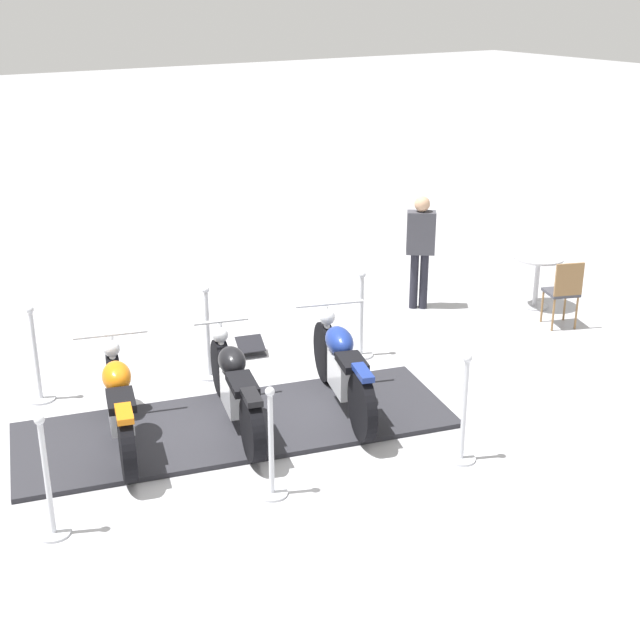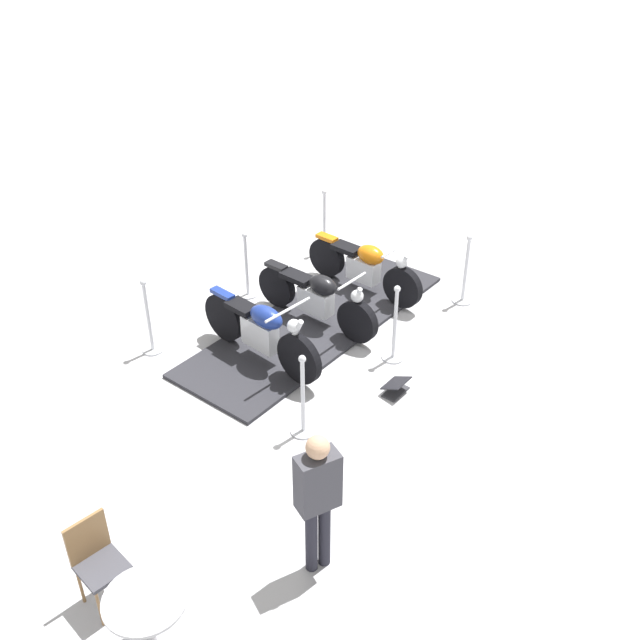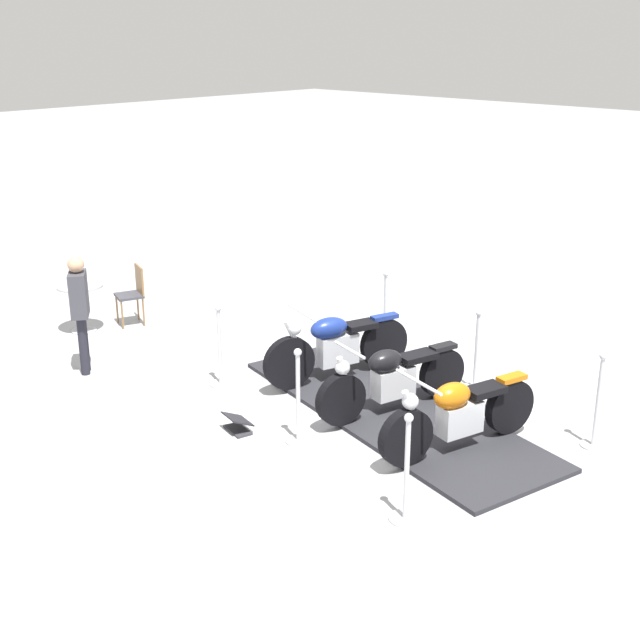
% 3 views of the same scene
% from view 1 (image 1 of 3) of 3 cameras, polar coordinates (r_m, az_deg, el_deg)
% --- Properties ---
extents(ground_plane, '(80.00, 80.00, 0.00)m').
position_cam_1_polar(ground_plane, '(9.43, -5.43, -7.00)').
color(ground_plane, '#B2B2B7').
extents(display_platform, '(2.55, 4.82, 0.05)m').
position_cam_1_polar(display_platform, '(9.42, -5.44, -6.85)').
color(display_platform, '#28282D').
rests_on(display_platform, ground_plane).
extents(motorcycle_navy, '(2.11, 0.91, 1.04)m').
position_cam_1_polar(motorcycle_navy, '(9.53, 1.43, -3.02)').
color(motorcycle_navy, black).
rests_on(motorcycle_navy, display_platform).
extents(motorcycle_black, '(2.14, 0.79, 0.94)m').
position_cam_1_polar(motorcycle_black, '(9.24, -5.57, -4.29)').
color(motorcycle_black, black).
rests_on(motorcycle_black, display_platform).
extents(motorcycle_copper, '(2.11, 0.87, 0.96)m').
position_cam_1_polar(motorcycle_copper, '(9.08, -12.96, -5.22)').
color(motorcycle_copper, black).
rests_on(motorcycle_copper, display_platform).
extents(stanchion_right_mid, '(0.31, 0.31, 1.15)m').
position_cam_1_polar(stanchion_right_mid, '(10.48, -7.29, -1.70)').
color(stanchion_right_mid, silver).
rests_on(stanchion_right_mid, ground_plane).
extents(stanchion_left_mid, '(0.29, 0.29, 1.10)m').
position_cam_1_polar(stanchion_left_mid, '(8.08, -3.19, -8.93)').
color(stanchion_left_mid, silver).
rests_on(stanchion_left_mid, ground_plane).
extents(stanchion_left_front, '(0.29, 0.29, 1.15)m').
position_cam_1_polar(stanchion_left_front, '(8.72, 9.33, -6.62)').
color(stanchion_left_front, silver).
rests_on(stanchion_left_front, ground_plane).
extents(stanchion_right_rear, '(0.32, 0.32, 1.14)m').
position_cam_1_polar(stanchion_right_rear, '(10.32, -17.94, -3.07)').
color(stanchion_right_rear, silver).
rests_on(stanchion_right_rear, ground_plane).
extents(stanchion_left_rear, '(0.29, 0.29, 1.15)m').
position_cam_1_polar(stanchion_left_rear, '(7.85, -17.27, -10.67)').
color(stanchion_left_rear, silver).
rests_on(stanchion_left_rear, ground_plane).
extents(stanchion_right_front, '(0.31, 0.31, 1.13)m').
position_cam_1_polar(stanchion_right_front, '(10.99, 2.71, -0.50)').
color(stanchion_right_front, silver).
rests_on(stanchion_right_front, ground_plane).
extents(info_placard, '(0.34, 0.41, 0.23)m').
position_cam_1_polar(info_placard, '(11.14, -4.56, -1.94)').
color(info_placard, '#333338').
rests_on(info_placard, ground_plane).
extents(cafe_table, '(0.71, 0.71, 0.76)m').
position_cam_1_polar(cafe_table, '(12.98, 14.01, 3.20)').
color(cafe_table, '#B7B7BC').
rests_on(cafe_table, ground_plane).
extents(cafe_chair_near_table, '(0.51, 0.51, 0.95)m').
position_cam_1_polar(cafe_chair_near_table, '(12.29, 15.62, 1.93)').
color(cafe_chair_near_table, olive).
rests_on(cafe_chair_near_table, ground_plane).
extents(bystander_person, '(0.41, 0.45, 1.66)m').
position_cam_1_polar(bystander_person, '(12.52, 6.57, 5.05)').
color(bystander_person, '#23232D').
rests_on(bystander_person, ground_plane).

